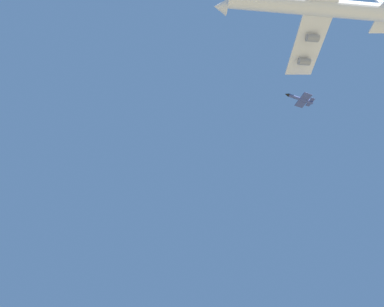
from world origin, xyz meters
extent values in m
cylinder|color=white|center=(-50.15, 111.74, 119.94)|extent=(60.64, 42.19, 6.40)
cone|color=white|center=(-21.17, 89.55, 119.94)|extent=(7.50, 7.82, 6.08)
cube|color=white|center=(-51.78, 112.89, 118.98)|extent=(45.92, 54.83, 5.68)
cylinder|color=gray|center=(-65.22, 95.34, 118.58)|extent=(5.83, 5.23, 3.00)
cylinder|color=gray|center=(-58.56, 104.04, 117.68)|extent=(5.83, 5.23, 3.00)
cylinder|color=#38478C|center=(-47.07, 103.93, 139.29)|extent=(10.40, 10.10, 1.50)
cone|color=black|center=(-41.67, 98.72, 139.29)|extent=(2.48, 2.47, 1.50)
cube|color=#38478C|center=(-48.15, 104.97, 139.09)|extent=(8.72, 8.81, 0.24)
cube|color=#38478C|center=(-51.03, 107.75, 139.49)|extent=(4.77, 4.84, 0.20)
cylinder|color=#38478C|center=(-75.26, 83.72, 112.19)|extent=(12.85, 5.35, 1.50)
cone|color=black|center=(-68.11, 81.46, 112.19)|extent=(2.36, 2.03, 1.50)
cube|color=#38478C|center=(-76.69, 84.17, 111.99)|extent=(6.61, 8.95, 0.24)
cube|color=#38478C|center=(-80.50, 85.38, 114.14)|extent=(2.35, 0.91, 2.60)
cube|color=#38478C|center=(-80.50, 85.38, 112.39)|extent=(3.35, 5.18, 0.20)
camera|label=1|loc=(11.28, 113.97, 3.80)|focal=26.25mm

